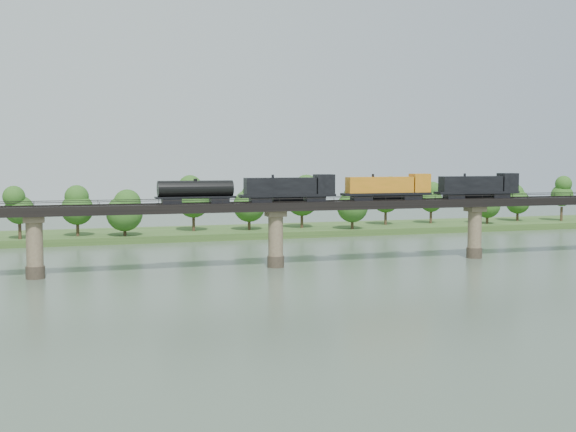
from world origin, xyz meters
name	(u,v)px	position (x,y,z in m)	size (l,w,h in m)	color
ground	(339,298)	(0.00, 0.00, 0.00)	(400.00, 400.00, 0.00)	#3C4D3D
far_bank	(212,233)	(0.00, 85.00, 0.80)	(300.00, 24.00, 1.60)	#325120
bridge	(276,236)	(0.00, 30.00, 5.46)	(236.00, 30.00, 11.50)	#473A2D
bridge_superstructure	(276,200)	(0.00, 30.00, 11.79)	(220.00, 4.90, 0.75)	black
far_treeline	(182,202)	(-8.21, 80.52, 8.83)	(289.06, 17.54, 13.60)	#382619
freight_train	(355,188)	(15.07, 30.00, 13.80)	(69.85, 2.72, 4.81)	black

